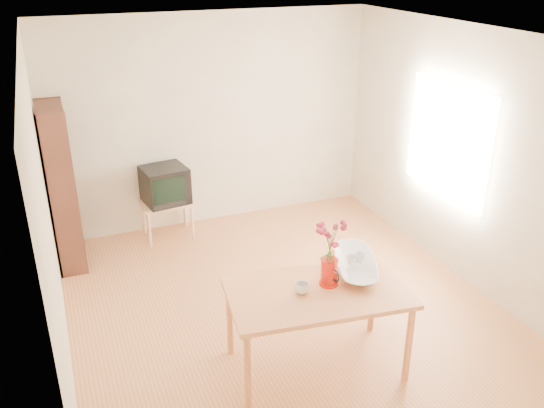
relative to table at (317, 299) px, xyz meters
name	(u,v)px	position (x,y,z in m)	size (l,w,h in m)	color
room	(287,185)	(0.11, 0.89, 0.63)	(4.50, 4.50, 4.50)	#B56F40
table	(317,299)	(0.00, 0.00, 0.00)	(1.53, 0.99, 0.75)	#CD7946
tv_stand	(167,207)	(-0.62, 2.86, -0.28)	(0.60, 0.45, 0.46)	#E4B180
bookshelf	(62,193)	(-1.76, 2.64, 0.17)	(0.28, 0.70, 1.80)	#341911
pitcher	(329,273)	(0.12, 0.05, 0.19)	(0.15, 0.23, 0.23)	#B8170A
flowers	(331,239)	(0.12, 0.05, 0.49)	(0.27, 0.27, 0.38)	#BA2B4F
mug	(302,288)	(-0.13, 0.01, 0.12)	(0.11, 0.11, 0.09)	white
bowl	(357,244)	(0.45, 0.19, 0.32)	(0.50, 0.50, 0.47)	white
teacup_a	(352,249)	(0.41, 0.19, 0.27)	(0.08, 0.08, 0.07)	white
teacup_b	(360,246)	(0.49, 0.21, 0.27)	(0.07, 0.07, 0.07)	white
television	(165,184)	(-0.62, 2.87, 0.01)	(0.56, 0.53, 0.43)	black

